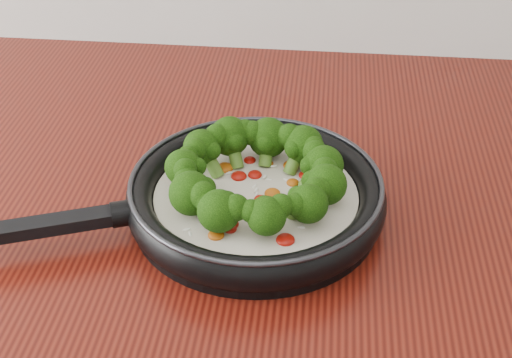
# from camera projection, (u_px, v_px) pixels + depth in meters

# --- Properties ---
(skillet) EXTENTS (0.48, 0.38, 0.08)m
(skillet) POSITION_uv_depth(u_px,v_px,m) (254.00, 191.00, 0.81)
(skillet) COLOR black
(skillet) RESTS_ON counter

